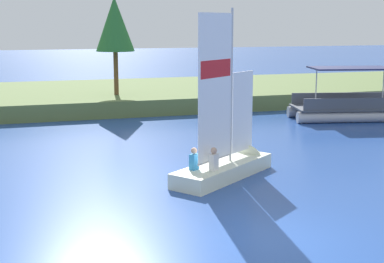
{
  "coord_description": "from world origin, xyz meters",
  "views": [
    {
      "loc": [
        -5.38,
        -11.43,
        5.07
      ],
      "look_at": [
        0.44,
        7.59,
        1.2
      ],
      "focal_mm": 52.37,
      "sensor_mm": 36.0,
      "label": 1
    }
  ],
  "objects": [
    {
      "name": "ground_plane",
      "position": [
        0.0,
        0.0,
        0.0
      ],
      "size": [
        200.0,
        200.0,
        0.0
      ],
      "primitive_type": "plane",
      "color": "#234793"
    },
    {
      "name": "shore_bank",
      "position": [
        0.0,
        24.27,
        0.46
      ],
      "size": [
        80.0,
        12.29,
        0.92
      ],
      "primitive_type": "cube",
      "color": "#5B703D",
      "rests_on": "ground"
    },
    {
      "name": "shoreline_tree_centre",
      "position": [
        -0.05,
        21.11,
        4.97
      ],
      "size": [
        2.23,
        2.23,
        5.64
      ],
      "color": "brown",
      "rests_on": "shore_bank"
    },
    {
      "name": "wooden_dock",
      "position": [
        12.8,
        16.1,
        0.24
      ],
      "size": [
        1.62,
        5.05,
        0.48
      ],
      "primitive_type": "cube",
      "color": "brown",
      "rests_on": "ground"
    },
    {
      "name": "sailboat",
      "position": [
        1.39,
        5.87,
        0.5
      ],
      "size": [
        4.63,
        3.88,
        5.86
      ],
      "rotation": [
        0.0,
        0.0,
        0.64
      ],
      "color": "silver",
      "rests_on": "ground"
    },
    {
      "name": "pontoon_boat",
      "position": [
        11.23,
        14.29,
        0.69
      ],
      "size": [
        6.47,
        3.74,
        2.77
      ],
      "rotation": [
        0.0,
        0.0,
        -0.21
      ],
      "color": "#B2B2B7",
      "rests_on": "ground"
    }
  ]
}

